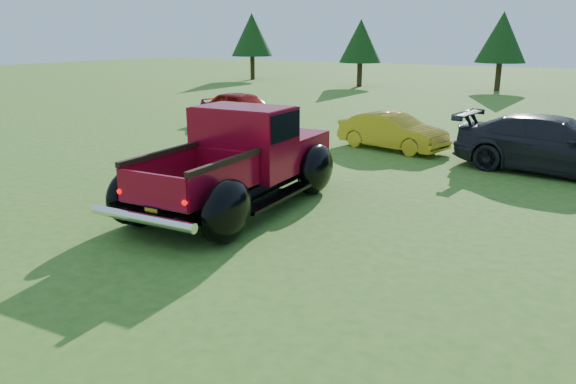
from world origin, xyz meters
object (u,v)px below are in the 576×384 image
(tree_far_west, at_px, (252,35))
(show_car_yellow, at_px, (393,131))
(show_car_grey, at_px, (556,145))
(tree_west, at_px, (361,41))
(show_car_red, at_px, (243,109))
(pickup_truck, at_px, (244,158))
(tree_mid_left, at_px, (502,37))

(tree_far_west, relative_size, show_car_yellow, 1.45)
(tree_far_west, bearing_deg, show_car_grey, -40.50)
(tree_west, relative_size, show_car_red, 1.14)
(tree_far_west, height_order, pickup_truck, tree_far_west)
(tree_west, bearing_deg, show_car_red, -79.33)
(tree_west, height_order, show_car_yellow, tree_west)
(show_car_yellow, bearing_deg, show_car_red, 90.35)
(tree_far_west, height_order, show_car_yellow, tree_far_west)
(tree_west, distance_m, show_car_grey, 25.87)
(tree_far_west, distance_m, show_car_yellow, 29.49)
(tree_far_west, xyz_separation_m, show_car_red, (13.50, -19.58, -2.83))
(tree_mid_left, relative_size, pickup_truck, 0.85)
(tree_far_west, bearing_deg, show_car_yellow, -45.68)
(show_car_red, height_order, show_car_yellow, show_car_red)
(show_car_red, height_order, show_car_grey, show_car_grey)
(tree_far_west, height_order, show_car_red, tree_far_west)
(tree_west, relative_size, tree_mid_left, 0.92)
(pickup_truck, relative_size, show_car_grey, 1.13)
(show_car_yellow, bearing_deg, tree_west, 39.42)
(pickup_truck, distance_m, show_car_yellow, 7.33)
(tree_mid_left, bearing_deg, show_car_grey, -74.29)
(show_car_yellow, distance_m, show_car_grey, 4.93)
(tree_west, height_order, tree_mid_left, tree_mid_left)
(tree_west, xyz_separation_m, show_car_red, (3.50, -18.58, -2.42))
(tree_mid_left, xyz_separation_m, show_car_grey, (6.38, -22.67, -2.63))
(pickup_truck, height_order, show_car_yellow, pickup_truck)
(show_car_grey, bearing_deg, pickup_truck, 146.17)
(tree_mid_left, distance_m, show_car_yellow, 22.22)
(show_car_red, distance_m, show_car_grey, 12.06)
(tree_mid_left, distance_m, show_car_grey, 23.70)
(show_car_red, bearing_deg, tree_west, 20.27)
(pickup_truck, height_order, show_car_red, pickup_truck)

